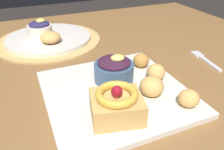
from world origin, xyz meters
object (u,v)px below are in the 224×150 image
at_px(cake_slice, 117,104).
at_px(fritter_middle, 152,86).
at_px(back_plate, 49,38).
at_px(berry_ramekin, 114,69).
at_px(fritter_front, 156,72).
at_px(back_ramekin, 40,30).
at_px(front_plate, 116,92).
at_px(fritter_extra, 141,60).
at_px(back_pastry, 50,37).
at_px(fritter_back, 189,98).
at_px(fork, 204,59).

relative_size(cake_slice, fritter_middle, 2.10).
distance_m(cake_slice, fritter_middle, 0.10).
bearing_deg(back_plate, fritter_middle, -71.18).
xyz_separation_m(berry_ramekin, back_plate, (-0.10, 0.34, -0.03)).
xyz_separation_m(fritter_front, back_ramekin, (-0.21, 0.37, 0.01)).
distance_m(front_plate, fritter_middle, 0.08).
height_order(fritter_extra, back_pastry, back_pastry).
relative_size(berry_ramekin, fritter_extra, 2.22).
relative_size(fritter_back, back_plate, 0.15).
bearing_deg(fritter_middle, fork, 22.90).
distance_m(front_plate, cake_slice, 0.09).
distance_m(front_plate, back_plate, 0.39).
bearing_deg(fork, fritter_middle, 121.10).
height_order(fritter_front, fork, fritter_front).
bearing_deg(back_plate, fork, -39.75).
xyz_separation_m(cake_slice, back_pastry, (-0.05, 0.40, -0.01)).
height_order(fritter_front, fritter_extra, fritter_front).
bearing_deg(front_plate, cake_slice, -112.78).
height_order(cake_slice, fritter_extra, cake_slice).
height_order(fritter_back, back_pastry, back_pastry).
height_order(fritter_middle, back_pastry, fritter_middle).
height_order(back_ramekin, back_pastry, back_ramekin).
bearing_deg(back_pastry, fritter_middle, -68.04).
distance_m(cake_slice, fork, 0.37).
relative_size(berry_ramekin, back_plate, 0.33).
bearing_deg(fritter_back, fritter_front, 93.42).
xyz_separation_m(cake_slice, berry_ramekin, (0.05, 0.12, -0.00)).
distance_m(front_plate, back_pastry, 0.33).
bearing_deg(berry_ramekin, fritter_extra, 20.12).
height_order(fritter_middle, fork, fritter_middle).
distance_m(fritter_extra, fork, 0.20).
bearing_deg(fritter_back, fritter_middle, 128.04).
height_order(fritter_middle, fritter_back, fritter_middle).
xyz_separation_m(cake_slice, fork, (0.34, 0.14, -0.04)).
height_order(fritter_middle, back_ramekin, back_ramekin).
relative_size(fritter_middle, fritter_back, 1.25).
height_order(fritter_back, back_ramekin, back_ramekin).
bearing_deg(back_ramekin, cake_slice, -80.96).
relative_size(cake_slice, back_ramekin, 1.35).
height_order(back_plate, back_ramekin, back_ramekin).
height_order(berry_ramekin, fork, berry_ramekin).
xyz_separation_m(fritter_back, back_plate, (-0.19, 0.48, -0.02)).
height_order(berry_ramekin, fritter_front, berry_ramekin).
relative_size(fritter_extra, back_plate, 0.15).
xyz_separation_m(fritter_front, fork, (0.20, 0.05, -0.03)).
bearing_deg(fritter_middle, back_pastry, 111.96).
bearing_deg(fork, front_plate, 108.92).
bearing_deg(cake_slice, fritter_back, -10.09).
bearing_deg(back_pastry, fritter_extra, -52.24).
distance_m(front_plate, fritter_back, 0.15).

